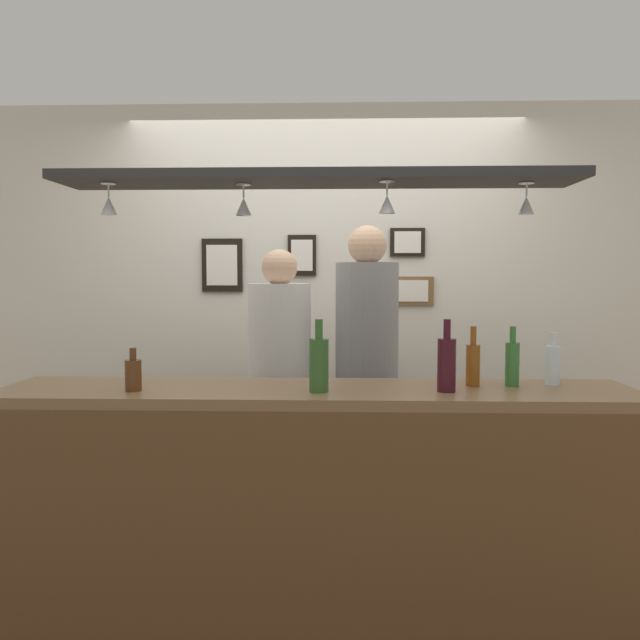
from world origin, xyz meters
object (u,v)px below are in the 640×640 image
at_px(picture_frame_lower_pair, 410,291).
at_px(bottle_beer_green_import, 512,362).
at_px(bottle_soda_clear, 553,364).
at_px(picture_frame_caricature, 222,265).
at_px(person_left_white_patterned_shirt, 280,370).
at_px(bottle_beer_brown_stubby, 133,374).
at_px(person_right_grey_shirt, 367,355).
at_px(bottle_champagne_green, 319,363).
at_px(bottle_beer_amber_tall, 473,363).
at_px(bottle_wine_dark_red, 447,363).
at_px(picture_frame_crest, 302,255).
at_px(picture_frame_upper_small, 407,242).

bearing_deg(picture_frame_lower_pair, bottle_beer_green_import, -77.19).
relative_size(bottle_soda_clear, picture_frame_caricature, 0.68).
relative_size(person_left_white_patterned_shirt, bottle_beer_green_import, 6.36).
height_order(bottle_beer_green_import, picture_frame_lower_pair, picture_frame_lower_pair).
height_order(bottle_soda_clear, picture_frame_caricature, picture_frame_caricature).
xyz_separation_m(bottle_beer_brown_stubby, picture_frame_lower_pair, (1.30, 1.51, 0.31)).
height_order(person_right_grey_shirt, bottle_champagne_green, person_right_grey_shirt).
distance_m(bottle_beer_green_import, bottle_beer_amber_tall, 0.17).
height_order(person_right_grey_shirt, bottle_beer_brown_stubby, person_right_grey_shirt).
bearing_deg(bottle_wine_dark_red, picture_frame_crest, 114.92).
xyz_separation_m(bottle_beer_green_import, picture_frame_upper_small, (-0.32, 1.33, 0.59)).
xyz_separation_m(bottle_beer_green_import, picture_frame_caricature, (-1.51, 1.33, 0.44)).
relative_size(person_left_white_patterned_shirt, picture_frame_upper_small, 7.51).
distance_m(person_right_grey_shirt, picture_frame_caricature, 1.22).
bearing_deg(bottle_beer_brown_stubby, bottle_beer_amber_tall, 6.63).
bearing_deg(picture_frame_crest, picture_frame_upper_small, 0.00).
bearing_deg(bottle_beer_brown_stubby, picture_frame_upper_small, 49.66).
height_order(person_right_grey_shirt, picture_frame_lower_pair, person_right_grey_shirt).
relative_size(bottle_beer_amber_tall, picture_frame_lower_pair, 0.87).
relative_size(person_right_grey_shirt, bottle_champagne_green, 5.93).
distance_m(person_right_grey_shirt, picture_frame_upper_small, 0.95).
bearing_deg(picture_frame_crest, bottle_beer_green_import, -53.32).
xyz_separation_m(person_left_white_patterned_shirt, picture_frame_caricature, (-0.43, 0.64, 0.58)).
distance_m(bottle_beer_brown_stubby, bottle_soda_clear, 1.80).
bearing_deg(bottle_beer_brown_stubby, bottle_soda_clear, 6.82).
xyz_separation_m(bottle_beer_green_import, picture_frame_crest, (-0.99, 1.33, 0.50)).
height_order(bottle_champagne_green, bottle_beer_amber_tall, bottle_champagne_green).
xyz_separation_m(person_right_grey_shirt, picture_frame_crest, (-0.39, 0.64, 0.56)).
bearing_deg(person_left_white_patterned_shirt, bottle_beer_green_import, -32.65).
bearing_deg(bottle_wine_dark_red, picture_frame_lower_pair, 89.90).
height_order(person_left_white_patterned_shirt, bottle_wine_dark_red, person_left_white_patterned_shirt).
bearing_deg(picture_frame_caricature, bottle_beer_green_import, -41.50).
height_order(picture_frame_lower_pair, picture_frame_crest, picture_frame_crest).
bearing_deg(bottle_wine_dark_red, bottle_beer_green_import, 25.48).
xyz_separation_m(person_right_grey_shirt, bottle_beer_green_import, (0.60, -0.69, 0.06)).
xyz_separation_m(bottle_soda_clear, picture_frame_upper_small, (-0.51, 1.29, 0.60)).
relative_size(bottle_soda_clear, picture_frame_upper_small, 1.05).
height_order(bottle_champagne_green, picture_frame_upper_small, picture_frame_upper_small).
relative_size(person_left_white_patterned_shirt, bottle_champagne_green, 5.51).
bearing_deg(picture_frame_crest, bottle_champagne_green, -83.82).
bearing_deg(bottle_wine_dark_red, person_right_grey_shirt, 109.49).
relative_size(picture_frame_lower_pair, picture_frame_upper_small, 1.36).
xyz_separation_m(person_right_grey_shirt, bottle_beer_brown_stubby, (-1.00, -0.86, 0.03)).
xyz_separation_m(person_right_grey_shirt, picture_frame_upper_small, (0.28, 0.64, 0.64)).
xyz_separation_m(bottle_champagne_green, picture_frame_caricature, (-0.68, 1.50, 0.43)).
height_order(bottle_beer_green_import, bottle_beer_amber_tall, same).
bearing_deg(bottle_champagne_green, picture_frame_upper_small, 71.28).
bearing_deg(bottle_beer_green_import, person_right_grey_shirt, 131.12).
xyz_separation_m(bottle_soda_clear, picture_frame_caricature, (-1.69, 1.29, 0.45)).
relative_size(bottle_beer_green_import, picture_frame_caricature, 0.76).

